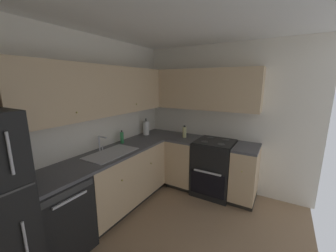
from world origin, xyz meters
name	(u,v)px	position (x,y,z in m)	size (l,w,h in m)	color
wall_back	(78,130)	(0.00, 1.44, 1.25)	(3.66, 0.05, 2.49)	silver
wall_right	(223,119)	(1.81, 0.00, 1.25)	(0.05, 2.92, 2.49)	silver
ceiling	(173,3)	(0.00, 0.00, 2.52)	(3.66, 2.92, 0.05)	white
dishwasher	(55,217)	(-0.60, 1.11, 0.44)	(0.60, 0.63, 0.87)	black
lower_cabinets_back	(122,178)	(0.44, 1.11, 0.44)	(1.48, 0.62, 0.87)	tan
countertop_back	(121,150)	(0.44, 1.11, 0.89)	(2.68, 0.60, 0.04)	#4C4C51
lower_cabinets_right	(208,167)	(1.48, 0.12, 0.44)	(0.62, 1.47, 0.87)	tan
countertop_right	(209,142)	(1.48, 0.12, 0.89)	(0.60, 1.47, 0.03)	#4C4C51
oven_range	(214,167)	(1.50, 0.02, 0.46)	(0.68, 0.62, 1.06)	black
upper_cabinets_back	(101,91)	(0.28, 1.25, 1.75)	(2.36, 0.34, 0.67)	tan
upper_cabinets_right	(198,89)	(1.62, 0.40, 1.75)	(0.32, 2.02, 0.67)	tan
sink	(112,156)	(0.23, 1.08, 0.87)	(0.72, 0.40, 0.10)	#B7B7BC
faucet	(100,142)	(0.23, 1.29, 1.04)	(0.07, 0.16, 0.22)	silver
soap_bottle	(122,137)	(0.67, 1.29, 1.00)	(0.06, 0.06, 0.21)	#338C4C
paper_towel_roll	(146,128)	(1.29, 1.27, 1.04)	(0.11, 0.11, 0.32)	white
oil_bottle	(184,132)	(1.48, 0.57, 1.01)	(0.07, 0.07, 0.21)	beige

